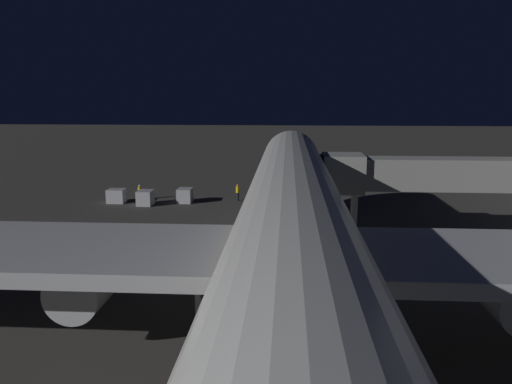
{
  "coord_description": "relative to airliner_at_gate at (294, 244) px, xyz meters",
  "views": [
    {
      "loc": [
        0.32,
        33.04,
        11.7
      ],
      "look_at": [
        3.0,
        -8.63,
        3.5
      ],
      "focal_mm": 34.92,
      "sensor_mm": 36.0,
      "label": 1
    }
  ],
  "objects": [
    {
      "name": "ground_plane",
      "position": [
        0.0,
        -12.39,
        -5.39
      ],
      "size": [
        320.0,
        320.0,
        0.0
      ],
      "primitive_type": "plane",
      "color": "#383533"
    },
    {
      "name": "jet_bridge",
      "position": [
        -11.02,
        -19.12,
        0.1
      ],
      "size": [
        20.31,
        3.4,
        7.02
      ],
      "color": "#9E9E99",
      "rests_on": "ground_plane"
    },
    {
      "name": "airliner_at_gate",
      "position": [
        0.0,
        0.0,
        0.0
      ],
      "size": [
        53.62,
        64.09,
        18.01
      ],
      "color": "silver",
      "rests_on": "ground_plane"
    },
    {
      "name": "baggage_container_near_belt",
      "position": [
        11.59,
        -32.42,
        -4.61
      ],
      "size": [
        1.55,
        1.86,
        1.55
      ],
      "primitive_type": "cube",
      "color": "#B7BABF",
      "rests_on": "ground_plane"
    },
    {
      "name": "baggage_container_far_row",
      "position": [
        19.06,
        -31.77,
        -4.64
      ],
      "size": [
        1.87,
        1.56,
        1.5
      ],
      "primitive_type": "cube",
      "color": "#B7BABF",
      "rests_on": "ground_plane"
    },
    {
      "name": "ground_crew_under_port_wing",
      "position": [
        16.97,
        -33.5,
        -4.45
      ],
      "size": [
        0.4,
        0.4,
        1.7
      ],
      "color": "black",
      "rests_on": "ground_plane"
    },
    {
      "name": "ground_crew_marshaller_fwd",
      "position": [
        5.88,
        -33.75,
        -4.35
      ],
      "size": [
        0.4,
        0.4,
        1.87
      ],
      "color": "black",
      "rests_on": "ground_plane"
    },
    {
      "name": "traffic_cone_nose_port",
      "position": [
        -2.2,
        -31.02,
        -5.11
      ],
      "size": [
        0.36,
        0.36,
        0.55
      ],
      "primitive_type": "cone",
      "color": "orange",
      "rests_on": "ground_plane"
    },
    {
      "name": "baggage_container_mid_row",
      "position": [
        15.57,
        -30.8,
        -4.6
      ],
      "size": [
        1.56,
        1.9,
        1.58
      ],
      "primitive_type": "cube",
      "color": "#B7BABF",
      "rests_on": "ground_plane"
    },
    {
      "name": "traffic_cone_nose_starboard",
      "position": [
        2.2,
        -31.02,
        -5.11
      ],
      "size": [
        0.36,
        0.36,
        0.55
      ],
      "primitive_type": "cone",
      "color": "orange",
      "rests_on": "ground_plane"
    }
  ]
}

